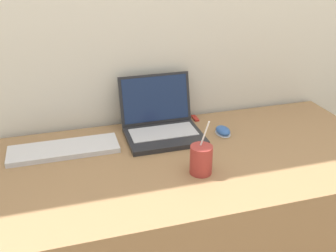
# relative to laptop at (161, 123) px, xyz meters

# --- Properties ---
(desk) EXTENTS (1.50, 0.72, 0.70)m
(desk) POSITION_rel_laptop_xyz_m (0.09, -0.22, -0.40)
(desk) COLOR #936D47
(desk) RESTS_ON ground_plane
(laptop) EXTENTS (0.31, 0.29, 0.23)m
(laptop) POSITION_rel_laptop_xyz_m (0.00, 0.00, 0.00)
(laptop) COLOR #232326
(laptop) RESTS_ON desk
(drink_cup) EXTENTS (0.08, 0.08, 0.20)m
(drink_cup) POSITION_rel_laptop_xyz_m (0.05, -0.34, 0.00)
(drink_cup) COLOR #9E332D
(drink_cup) RESTS_ON desk
(computer_mouse) EXTENTS (0.06, 0.09, 0.03)m
(computer_mouse) POSITION_rel_laptop_xyz_m (0.25, -0.08, -0.04)
(computer_mouse) COLOR white
(computer_mouse) RESTS_ON desk
(external_keyboard) EXTENTS (0.42, 0.14, 0.02)m
(external_keyboard) POSITION_rel_laptop_xyz_m (-0.40, -0.05, -0.04)
(external_keyboard) COLOR silver
(external_keyboard) RESTS_ON desk
(usb_stick) EXTENTS (0.02, 0.06, 0.01)m
(usb_stick) POSITION_rel_laptop_xyz_m (0.19, 0.10, -0.05)
(usb_stick) COLOR #B2261E
(usb_stick) RESTS_ON desk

